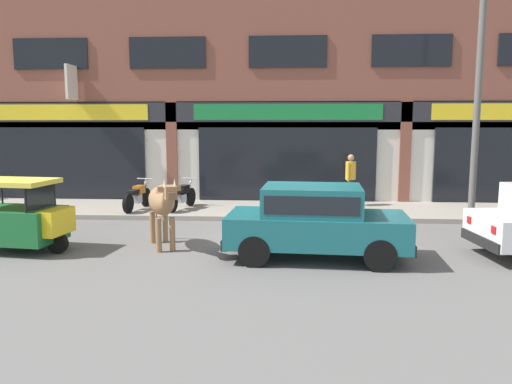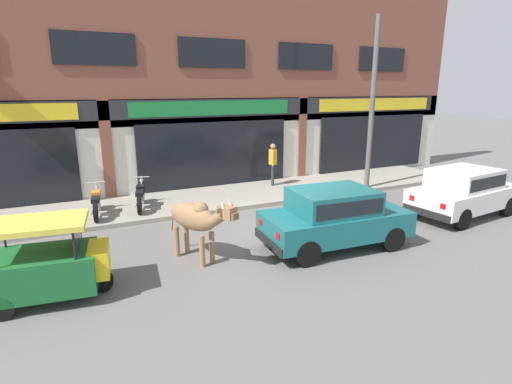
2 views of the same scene
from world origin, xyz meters
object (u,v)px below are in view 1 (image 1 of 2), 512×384
Objects in this scene: motorcycle_0 at (137,197)px; auto_rickshaw at (21,221)px; motorcycle_1 at (182,196)px; car_1 at (315,218)px; pedestrian at (351,174)px; cow at (162,202)px; utility_pole at (477,105)px.

auto_rickshaw is at bearing -103.87° from motorcycle_0.
motorcycle_1 is (1.30, 0.19, 0.00)m from motorcycle_0.
pedestrian is (1.42, 5.83, 0.30)m from car_1.
car_1 is at bearing -11.92° from cow.
motorcycle_1 is at bearing 96.49° from cow.
motorcycle_0 is at bearing 175.67° from utility_pole.
motorcycle_1 is 0.29× the size of utility_pole.
motorcycle_1 is (-3.70, 4.91, -0.29)m from car_1.
utility_pole is at bearing -4.33° from motorcycle_0.
auto_rickshaw is at bearing -117.15° from motorcycle_1.
utility_pole reaches higher than pedestrian.
cow is at bearing -132.03° from pedestrian.
auto_rickshaw is 1.14× the size of motorcycle_0.
car_1 is 6.16m from motorcycle_1.
pedestrian is at bearing 36.75° from auto_rickshaw.
utility_pole is at bearing -30.98° from pedestrian.
motorcycle_0 is 1.31m from motorcycle_1.
cow is 1.26× the size of pedestrian.
car_1 reaches higher than motorcycle_0.
motorcycle_1 is at bearing 8.18° from motorcycle_0.
cow is 3.30m from car_1.
motorcycle_1 is 5.24m from pedestrian.
auto_rickshaw reaches higher than motorcycle_1.
motorcycle_0 is at bearing 76.13° from auto_rickshaw.
auto_rickshaw reaches higher than car_1.
cow is 8.65m from utility_pole.
car_1 is 2.08× the size of motorcycle_1.
motorcycle_1 is 8.64m from utility_pole.
pedestrian is at bearing 149.02° from utility_pole.
pedestrian is 0.26× the size of utility_pole.
auto_rickshaw is 9.42m from pedestrian.
pedestrian is (7.54, 5.63, 0.46)m from auto_rickshaw.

